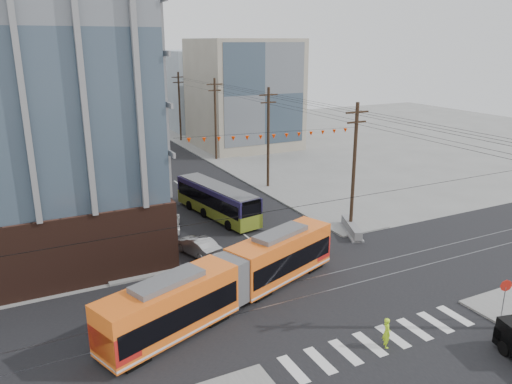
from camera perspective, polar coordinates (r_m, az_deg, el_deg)
ground at (r=31.17m, az=10.46°, el=-13.61°), size 160.00×160.00×0.00m
bg_bldg_ne_near at (r=76.83m, az=-1.46°, el=11.17°), size 14.00×14.00×16.00m
bg_bldg_nw_far at (r=93.25m, az=-25.66°, el=11.80°), size 16.00×18.00×20.00m
bg_bldg_ne_far at (r=96.00m, az=-5.60°, el=11.64°), size 16.00×16.00×14.00m
utility_pole_far at (r=81.73m, az=-8.73°, el=9.56°), size 0.30×0.30×11.00m
streetcar at (r=30.92m, az=-2.90°, el=-9.99°), size 17.46×8.55×3.41m
city_bus at (r=46.18m, az=-4.48°, el=-0.98°), size 4.17×11.08×3.07m
parked_car_silver at (r=38.47m, az=-6.73°, el=-6.12°), size 2.66×4.56×1.42m
parked_car_white at (r=43.70m, az=-10.06°, el=-3.37°), size 3.51×5.46×1.47m
parked_car_grey at (r=50.84m, az=-12.98°, el=-0.71°), size 3.28×5.23×1.35m
pedestrian at (r=28.34m, az=14.71°, el=-15.28°), size 0.60×0.72×1.70m
stop_sign at (r=32.86m, az=26.44°, el=-11.14°), size 0.93×0.93×2.42m
jersey_barrier at (r=43.18m, az=10.86°, el=-4.07°), size 2.64×4.51×0.89m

